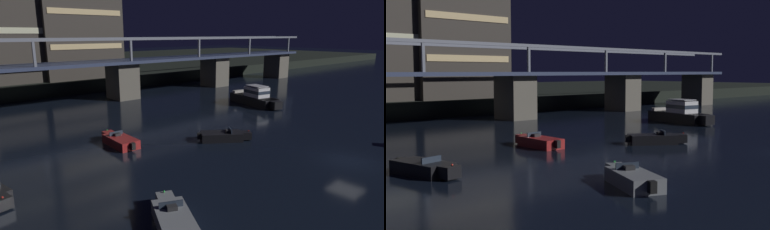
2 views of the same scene
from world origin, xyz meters
TOP-DOWN VIEW (x-y plane):
  - river_bridge at (0.00, 35.74)m, footprint 87.01×6.40m
  - tower_central at (-1.13, 50.47)m, footprint 13.84×11.19m
  - cabin_cruiser_near_left at (11.96, 19.05)m, footprint 4.17×9.36m
  - speedboat_near_center at (-16.37, 1.80)m, footprint 3.27×5.00m
  - speedboat_near_right at (-3.63, 10.37)m, footprint 4.73×3.91m
  - speedboat_mid_center at (-23.27, 11.86)m, footprint 2.60×5.21m
  - speedboat_mid_right at (-11.85, 15.66)m, footprint 1.84×5.20m

SIDE VIEW (x-z plane):
  - speedboat_near_center at x=-16.37m, z-range -0.17..0.99m
  - speedboat_near_right at x=-3.63m, z-range -0.17..0.99m
  - speedboat_mid_center at x=-23.27m, z-range -0.17..0.99m
  - speedboat_mid_right at x=-11.85m, z-range -0.17..0.99m
  - cabin_cruiser_near_left at x=11.96m, z-range -0.34..2.45m
  - river_bridge at x=0.00m, z-range -0.65..8.73m
  - tower_central at x=-1.13m, z-range 2.05..30.89m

